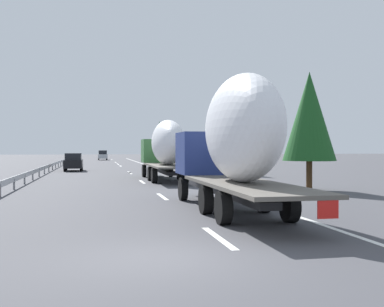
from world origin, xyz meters
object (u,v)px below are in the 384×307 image
(truck_lead, at_px, (165,147))
(car_black_suv, at_px, (73,162))
(truck_trailing, at_px, (234,139))
(road_sign, at_px, (166,150))
(car_silver_hatch, at_px, (103,155))

(truck_lead, height_order, car_black_suv, truck_lead)
(truck_trailing, bearing_deg, truck_lead, -0.00)
(car_black_suv, xyz_separation_m, road_sign, (4.43, -10.38, 1.27))
(car_black_suv, relative_size, car_silver_hatch, 0.92)
(car_black_suv, xyz_separation_m, car_silver_hatch, (45.29, -3.61, 0.02))
(car_black_suv, height_order, road_sign, road_sign)
(truck_trailing, bearing_deg, car_black_suv, 12.12)
(truck_lead, xyz_separation_m, car_black_suv, (16.35, 7.28, -1.53))
(truck_lead, bearing_deg, car_black_suv, 24.00)
(truck_trailing, relative_size, road_sign, 4.00)
(car_silver_hatch, height_order, road_sign, road_sign)
(car_black_suv, bearing_deg, road_sign, -66.88)
(truck_lead, distance_m, truck_trailing, 17.54)
(truck_trailing, bearing_deg, road_sign, -4.63)
(truck_lead, xyz_separation_m, truck_trailing, (-17.53, 0.00, 0.24))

